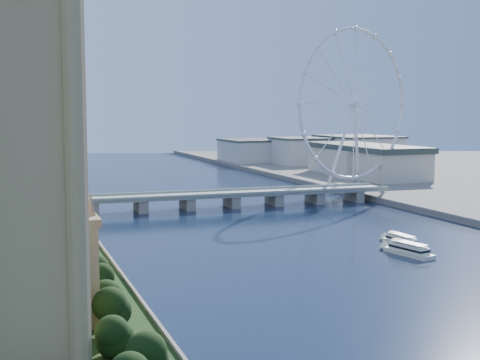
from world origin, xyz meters
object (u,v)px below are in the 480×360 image
tour_boat_near (409,255)px  victoria_tower (23,145)px  london_eye (354,105)px  tour_boat_far (401,245)px

tour_boat_near → victoria_tower: bearing=-165.1°
tour_boat_near → london_eye: bearing=55.2°
london_eye → tour_boat_far: london_eye is taller
london_eye → tour_boat_near: bearing=-113.2°
victoria_tower → tour_boat_far: victoria_tower is taller
tour_boat_near → tour_boat_far: 21.77m
london_eye → victoria_tower: bearing=-130.4°
victoria_tower → tour_boat_far: (169.50, 99.78, -54.49)m
tour_boat_far → victoria_tower: bearing=-151.7°
tour_boat_near → tour_boat_far: size_ratio=1.08×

